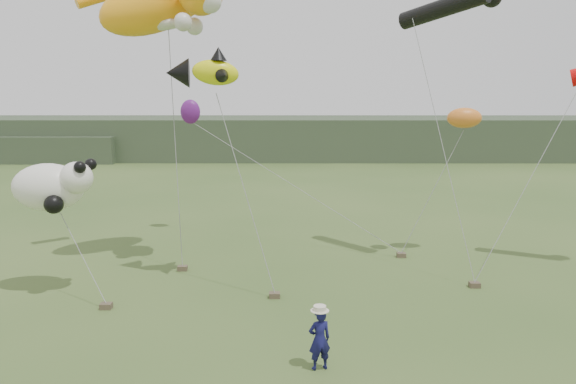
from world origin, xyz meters
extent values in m
plane|color=#385123|center=(0.00, 0.00, 0.00)|extent=(120.00, 120.00, 0.00)
cube|color=#2D3D28|center=(0.00, 45.00, 2.00)|extent=(90.00, 12.00, 4.00)
imported|color=#131347|center=(-0.50, -0.59, 0.75)|extent=(0.63, 0.51, 1.50)
cube|color=brown|center=(-5.18, 6.92, 0.09)|extent=(0.35, 0.28, 0.18)
cube|color=brown|center=(-1.69, 4.12, 0.09)|extent=(0.35, 0.28, 0.18)
cube|color=brown|center=(5.05, 5.14, 0.09)|extent=(0.35, 0.28, 0.18)
cube|color=brown|center=(-6.80, 3.17, 0.09)|extent=(0.35, 0.28, 0.18)
cube|color=brown|center=(3.26, 8.67, 0.09)|extent=(0.35, 0.28, 0.18)
ellipsoid|color=#FDA016|center=(-6.09, 8.15, 9.66)|extent=(5.04, 4.12, 3.37)
sphere|color=silver|center=(-3.95, 6.99, 9.57)|extent=(0.80, 0.80, 0.80)
ellipsoid|color=silver|center=(-5.91, 7.89, 8.95)|extent=(1.57, 0.79, 0.49)
sphere|color=silver|center=(-4.84, 6.72, 8.86)|extent=(0.63, 0.63, 0.63)
sphere|color=silver|center=(-4.66, 7.98, 8.86)|extent=(0.63, 0.63, 0.63)
ellipsoid|color=yellow|center=(-3.63, 5.65, 7.14)|extent=(1.67, 0.84, 0.97)
cone|color=black|center=(-4.94, 5.97, 7.14)|extent=(0.88, 1.06, 0.98)
cone|color=black|center=(-3.52, 5.65, 7.74)|extent=(0.54, 0.54, 0.43)
cone|color=black|center=(-3.31, 5.10, 7.03)|extent=(0.58, 0.61, 0.43)
cone|color=black|center=(-3.31, 6.19, 7.03)|extent=(0.58, 0.61, 0.43)
cylinder|color=black|center=(4.42, 8.47, 9.56)|extent=(2.93, 3.04, 1.26)
ellipsoid|color=white|center=(-8.98, 4.73, 3.50)|extent=(2.31, 1.54, 1.54)
sphere|color=white|center=(-7.95, 4.47, 3.84)|extent=(1.02, 1.02, 1.02)
sphere|color=black|center=(-7.69, 4.13, 4.23)|extent=(0.38, 0.38, 0.38)
sphere|color=black|center=(-7.61, 4.86, 4.23)|extent=(0.38, 0.38, 0.38)
sphere|color=black|center=(-8.55, 4.04, 3.07)|extent=(0.60, 0.60, 0.60)
sphere|color=black|center=(-9.66, 4.98, 3.16)|extent=(0.60, 0.60, 0.60)
ellipsoid|color=orange|center=(5.64, 9.16, 5.52)|extent=(1.37, 0.80, 0.80)
ellipsoid|color=#5F1775|center=(-5.76, 12.82, 5.64)|extent=(0.90, 0.60, 1.11)
camera|label=1|loc=(-1.21, -13.02, 6.48)|focal=35.00mm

